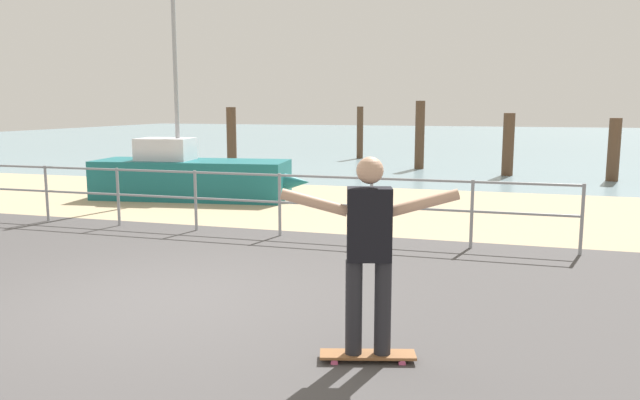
# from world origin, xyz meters

# --- Properties ---
(ground_plane) EXTENTS (24.00, 10.00, 0.04)m
(ground_plane) POSITION_xyz_m (0.00, -1.00, 0.00)
(ground_plane) COLOR #474444
(ground_plane) RESTS_ON ground
(beach_strip) EXTENTS (24.00, 6.00, 0.04)m
(beach_strip) POSITION_xyz_m (0.00, 7.00, 0.00)
(beach_strip) COLOR tan
(beach_strip) RESTS_ON ground
(sea_surface) EXTENTS (72.00, 50.00, 0.04)m
(sea_surface) POSITION_xyz_m (0.00, 35.00, 0.00)
(sea_surface) COLOR #75939E
(sea_surface) RESTS_ON ground
(railing_fence) EXTENTS (12.26, 0.05, 1.05)m
(railing_fence) POSITION_xyz_m (-1.40, 3.60, 0.70)
(railing_fence) COLOR gray
(railing_fence) RESTS_ON ground
(sailboat) EXTENTS (5.05, 1.96, 5.26)m
(sailboat) POSITION_xyz_m (-3.10, 6.90, 0.52)
(sailboat) COLOR #19666B
(sailboat) RESTS_ON ground
(skateboard) EXTENTS (0.82, 0.41, 0.08)m
(skateboard) POSITION_xyz_m (2.58, -0.91, 0.07)
(skateboard) COLOR brown
(skateboard) RESTS_ON ground
(skateboarder) EXTENTS (1.42, 0.48, 1.65)m
(skateboarder) POSITION_xyz_m (2.58, -0.91, 1.02)
(skateboarder) COLOR #26262B
(skateboarder) RESTS_ON skateboard
(groyne_post_0) EXTENTS (0.31, 0.31, 2.09)m
(groyne_post_0) POSITION_xyz_m (-4.88, 12.59, 1.04)
(groyne_post_0) COLOR #513826
(groyne_post_0) RESTS_ON ground
(groyne_post_1) EXTENTS (0.26, 0.26, 2.10)m
(groyne_post_1) POSITION_xyz_m (-2.02, 18.61, 1.05)
(groyne_post_1) COLOR #513826
(groyne_post_1) RESTS_ON ground
(groyne_post_2) EXTENTS (0.32, 0.32, 2.30)m
(groyne_post_2) POSITION_xyz_m (0.84, 15.17, 1.15)
(groyne_post_2) COLOR #513826
(groyne_post_2) RESTS_ON ground
(groyne_post_3) EXTENTS (0.34, 0.34, 1.91)m
(groyne_post_3) POSITION_xyz_m (3.69, 13.90, 0.96)
(groyne_post_3) COLOR #513826
(groyne_post_3) RESTS_ON ground
(groyne_post_4) EXTENTS (0.33, 0.33, 1.79)m
(groyne_post_4) POSITION_xyz_m (6.55, 13.32, 0.90)
(groyne_post_4) COLOR #513826
(groyne_post_4) RESTS_ON ground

